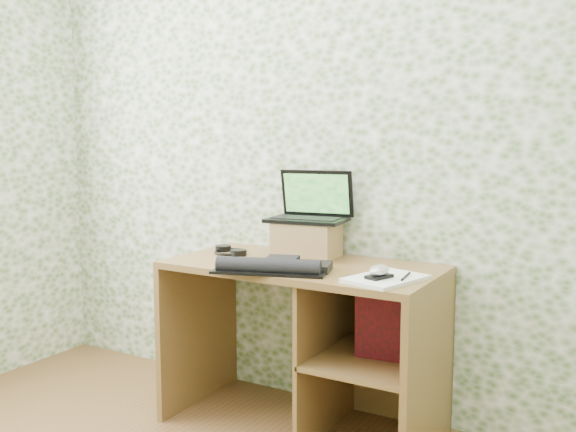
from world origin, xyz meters
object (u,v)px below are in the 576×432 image
Objects in this scene: laptop at (311,209)px; notepad at (386,279)px; riser at (307,239)px; keyboard at (276,266)px; desk at (321,324)px.

laptop is 0.62m from notepad.
riser reaches higher than keyboard.
keyboard is at bearing -112.63° from desk.
laptop is (-0.13, 0.15, 0.49)m from desk.
laptop is at bearing 131.32° from desk.
riser is (-0.13, 0.12, 0.35)m from desk.
notepad reaches higher than desk.
desk is 0.39m from riser.
laptop reaches higher than desk.
keyboard is 1.54× the size of notepad.
keyboard is (-0.09, -0.23, 0.29)m from desk.
laptop is (0.00, 0.04, 0.14)m from riser.
laptop is at bearing 90.00° from riser.
keyboard is at bearing -91.87° from laptop.
notepad is at bearing -23.09° from desk.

